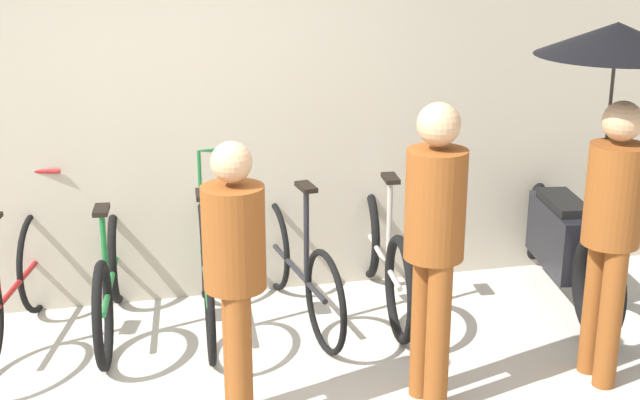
% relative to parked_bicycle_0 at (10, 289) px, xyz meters
% --- Properties ---
extents(back_wall, '(11.71, 0.12, 2.19)m').
position_rel_parked_bicycle_0_xyz_m(back_wall, '(1.22, 0.53, 0.72)').
color(back_wall, '#B2A893').
rests_on(back_wall, ground).
extents(parked_bicycle_0, '(0.56, 1.69, 1.00)m').
position_rel_parked_bicycle_0_xyz_m(parked_bicycle_0, '(0.00, 0.00, 0.00)').
color(parked_bicycle_0, black).
rests_on(parked_bicycle_0, ground).
extents(parked_bicycle_1, '(0.44, 1.63, 1.04)m').
position_rel_parked_bicycle_0_xyz_m(parked_bicycle_1, '(0.61, 0.05, -0.02)').
color(parked_bicycle_1, black).
rests_on(parked_bicycle_1, ground).
extents(parked_bicycle_2, '(0.44, 1.69, 1.08)m').
position_rel_parked_bicycle_0_xyz_m(parked_bicycle_2, '(1.22, -0.01, 0.00)').
color(parked_bicycle_2, black).
rests_on(parked_bicycle_2, ground).
extents(parked_bicycle_3, '(0.44, 1.70, 1.04)m').
position_rel_parked_bicycle_0_xyz_m(parked_bicycle_3, '(1.82, -0.01, -0.01)').
color(parked_bicycle_3, black).
rests_on(parked_bicycle_3, ground).
extents(parked_bicycle_4, '(0.44, 1.77, 1.03)m').
position_rel_parked_bicycle_0_xyz_m(parked_bicycle_4, '(2.44, 0.05, -0.01)').
color(parked_bicycle_4, black).
rests_on(parked_bicycle_4, ground).
extents(pedestrian_leading, '(0.32, 0.32, 1.56)m').
position_rel_parked_bicycle_0_xyz_m(pedestrian_leading, '(1.26, -1.25, 0.53)').
color(pedestrian_leading, brown).
rests_on(pedestrian_leading, ground).
extents(pedestrian_center, '(0.32, 0.32, 1.70)m').
position_rel_parked_bicycle_0_xyz_m(pedestrian_center, '(2.31, -1.26, 0.63)').
color(pedestrian_center, brown).
rests_on(pedestrian_center, ground).
extents(pedestrian_trailing, '(0.87, 0.87, 2.05)m').
position_rel_parked_bicycle_0_xyz_m(pedestrian_trailing, '(3.37, -1.15, 1.18)').
color(pedestrian_trailing, brown).
rests_on(pedestrian_trailing, ground).
extents(motorcycle, '(0.59, 2.12, 0.92)m').
position_rel_parked_bicycle_0_xyz_m(motorcycle, '(3.71, -0.06, 0.03)').
color(motorcycle, black).
rests_on(motorcycle, ground).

